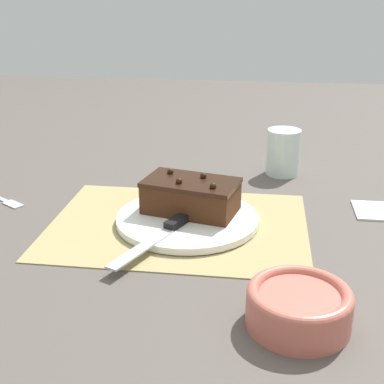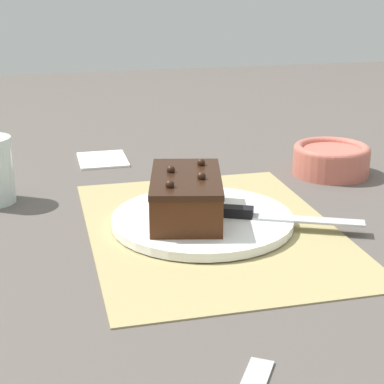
{
  "view_description": "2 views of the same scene",
  "coord_description": "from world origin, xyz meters",
  "px_view_note": "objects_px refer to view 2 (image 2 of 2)",
  "views": [
    {
      "loc": [
        0.14,
        -0.86,
        0.41
      ],
      "look_at": [
        0.02,
        0.0,
        0.07
      ],
      "focal_mm": 50.0,
      "sensor_mm": 36.0,
      "label": 1
    },
    {
      "loc": [
        -0.8,
        0.22,
        0.35
      ],
      "look_at": [
        0.05,
        0.02,
        0.04
      ],
      "focal_mm": 60.0,
      "sensor_mm": 36.0,
      "label": 2
    }
  ],
  "objects_px": {
    "cake_plate": "(202,220)",
    "serving_knife": "(254,214)",
    "small_bowl": "(331,158)",
    "chocolate_cake": "(186,196)"
  },
  "relations": [
    {
      "from": "chocolate_cake",
      "to": "serving_knife",
      "type": "relative_size",
      "value": 0.86
    },
    {
      "from": "chocolate_cake",
      "to": "serving_knife",
      "type": "xyz_separation_m",
      "value": [
        -0.03,
        -0.09,
        -0.03
      ]
    },
    {
      "from": "serving_knife",
      "to": "small_bowl",
      "type": "relative_size",
      "value": 1.59
    },
    {
      "from": "cake_plate",
      "to": "chocolate_cake",
      "type": "relative_size",
      "value": 1.39
    },
    {
      "from": "cake_plate",
      "to": "serving_knife",
      "type": "bearing_deg",
      "value": -109.11
    },
    {
      "from": "small_bowl",
      "to": "cake_plate",
      "type": "bearing_deg",
      "value": 122.93
    },
    {
      "from": "cake_plate",
      "to": "small_bowl",
      "type": "height_order",
      "value": "small_bowl"
    },
    {
      "from": "cake_plate",
      "to": "small_bowl",
      "type": "relative_size",
      "value": 1.92
    },
    {
      "from": "cake_plate",
      "to": "small_bowl",
      "type": "xyz_separation_m",
      "value": [
        0.18,
        -0.28,
        0.02
      ]
    },
    {
      "from": "cake_plate",
      "to": "chocolate_cake",
      "type": "height_order",
      "value": "chocolate_cake"
    }
  ]
}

